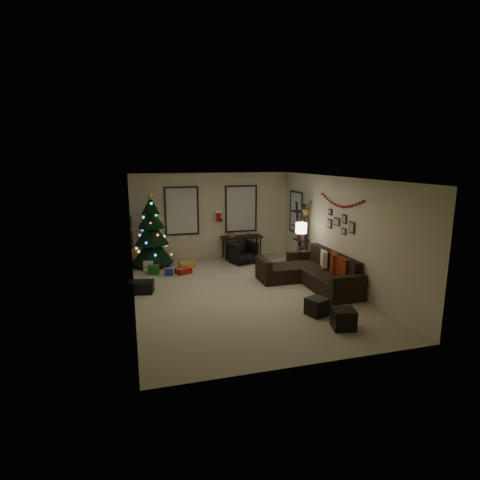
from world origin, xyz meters
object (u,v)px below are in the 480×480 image
(desk_chair, at_px, (242,252))
(bookshelf, at_px, (301,236))
(desk, at_px, (242,239))
(christmas_tree, at_px, (152,235))
(sofa, at_px, (312,274))

(desk_chair, relative_size, bookshelf, 0.36)
(desk, xyz_separation_m, bookshelf, (1.40, -1.45, 0.30))
(christmas_tree, relative_size, sofa, 0.85)
(desk, bearing_deg, christmas_tree, -175.28)
(sofa, bearing_deg, christmas_tree, 142.46)
(christmas_tree, distance_m, sofa, 4.79)
(christmas_tree, bearing_deg, desk, 4.72)
(desk, bearing_deg, bookshelf, -46.03)
(sofa, bearing_deg, desk_chair, 114.27)
(christmas_tree, bearing_deg, desk_chair, -8.97)
(sofa, distance_m, desk_chair, 2.71)
(christmas_tree, xyz_separation_m, desk, (2.81, 0.23, -0.30))
(desk_chair, bearing_deg, desk, 59.00)
(sofa, height_order, desk, sofa)
(desk, height_order, bookshelf, bookshelf)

